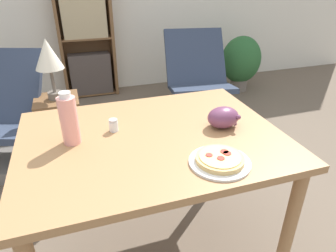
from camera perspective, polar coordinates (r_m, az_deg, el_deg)
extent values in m
plane|color=brown|center=(1.99, -2.05, -18.92)|extent=(14.00, 14.00, 0.00)
cube|color=#A37549|center=(1.41, -3.04, -2.44)|extent=(1.21, 0.91, 0.03)
cylinder|color=#A37549|center=(1.59, 21.97, -18.00)|extent=(0.06, 0.06, 0.72)
cylinder|color=#A37549|center=(1.93, -22.05, -8.98)|extent=(0.06, 0.06, 0.72)
cylinder|color=#A37549|center=(2.10, 8.78, -3.90)|extent=(0.06, 0.06, 0.72)
cylinder|color=white|center=(1.22, 9.80, -6.78)|extent=(0.25, 0.25, 0.01)
cylinder|color=#DBB26B|center=(1.22, 9.86, -6.20)|extent=(0.20, 0.20, 0.02)
cylinder|color=#EACC7A|center=(1.21, 9.90, -5.73)|extent=(0.17, 0.17, 0.00)
cylinder|color=#A83328|center=(1.24, 10.70, -4.79)|extent=(0.03, 0.03, 0.00)
cylinder|color=#A83328|center=(1.23, 11.20, -5.10)|extent=(0.03, 0.03, 0.00)
cylinder|color=#A83328|center=(1.21, 7.84, -5.48)|extent=(0.03, 0.03, 0.00)
cylinder|color=#A83328|center=(1.19, 10.03, -6.05)|extent=(0.03, 0.03, 0.00)
ellipsoid|color=#6B3856|center=(1.48, 10.46, 1.64)|extent=(0.16, 0.12, 0.10)
sphere|color=#6B3856|center=(1.49, 12.00, 2.03)|extent=(0.02, 0.02, 0.02)
sphere|color=#6B3856|center=(1.51, 12.62, 0.42)|extent=(0.02, 0.02, 0.02)
sphere|color=#6B3856|center=(1.48, 11.05, 0.87)|extent=(0.03, 0.03, 0.03)
sphere|color=#6B3856|center=(1.50, 8.60, 1.82)|extent=(0.03, 0.03, 0.03)
sphere|color=#6B3856|center=(1.46, 13.25, 1.64)|extent=(0.02, 0.02, 0.02)
sphere|color=#6B3856|center=(1.54, 11.71, 0.96)|extent=(0.02, 0.02, 0.02)
sphere|color=#6B3856|center=(1.45, 10.51, 1.15)|extent=(0.02, 0.02, 0.02)
sphere|color=#6B3856|center=(1.44, 8.93, 0.98)|extent=(0.02, 0.02, 0.02)
cylinder|color=pink|center=(1.36, -18.30, 0.96)|extent=(0.08, 0.08, 0.22)
cylinder|color=white|center=(1.32, -19.06, 5.63)|extent=(0.05, 0.05, 0.02)
cylinder|color=white|center=(1.45, -10.32, -0.04)|extent=(0.04, 0.04, 0.05)
cylinder|color=#B7B7BC|center=(1.44, -10.42, 1.03)|extent=(0.04, 0.04, 0.01)
cube|color=slate|center=(2.84, -28.65, -5.56)|extent=(0.74, 0.71, 0.10)
cube|color=#2D384C|center=(2.80, -29.14, 6.55)|extent=(0.74, 0.60, 0.55)
cube|color=slate|center=(3.32, 5.55, 2.62)|extent=(0.68, 0.65, 0.10)
cube|color=#2D384C|center=(3.13, 6.38, 7.18)|extent=(0.72, 0.61, 0.14)
cube|color=#2D384C|center=(3.33, 5.15, 12.91)|extent=(0.70, 0.52, 0.55)
cube|color=brown|center=(3.87, -19.91, 15.20)|extent=(0.04, 0.25, 1.43)
cube|color=brown|center=(3.90, -10.70, 16.42)|extent=(0.04, 0.25, 1.43)
cube|color=brown|center=(3.99, -15.44, 16.17)|extent=(0.64, 0.01, 1.43)
cube|color=brown|center=(4.06, -14.09, 6.27)|extent=(0.57, 0.24, 0.02)
cube|color=#4C423D|center=(3.96, -14.49, 9.68)|extent=(0.50, 0.17, 0.50)
cube|color=brown|center=(3.87, -15.30, 15.86)|extent=(0.57, 0.24, 0.02)
cube|color=tan|center=(3.81, -15.78, 19.62)|extent=(0.50, 0.17, 0.50)
cube|color=brown|center=(2.65, -19.62, -0.43)|extent=(0.34, 0.34, 0.54)
cylinder|color=#665B51|center=(2.53, -20.67, 5.51)|extent=(0.11, 0.11, 0.06)
cylinder|color=#665B51|center=(2.49, -21.13, 8.08)|extent=(0.02, 0.02, 0.19)
cone|color=beige|center=(2.44, -21.97, 12.61)|extent=(0.21, 0.21, 0.22)
cylinder|color=#70665B|center=(4.17, 13.29, 8.09)|extent=(0.22, 0.22, 0.20)
ellipsoid|color=#285B2D|center=(4.08, 13.76, 12.17)|extent=(0.52, 0.44, 0.60)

